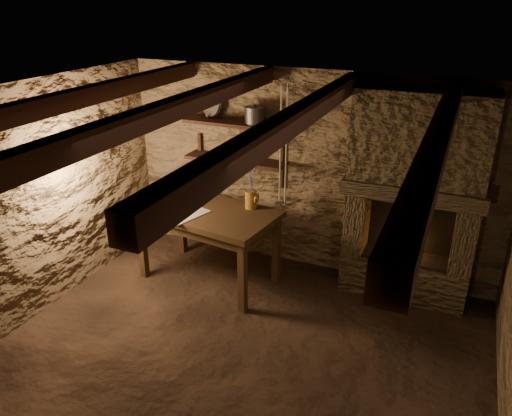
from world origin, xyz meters
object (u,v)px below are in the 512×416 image
at_px(work_table, 209,242).
at_px(stoneware_jug, 251,191).
at_px(iron_stockpot, 255,116).
at_px(red_pot, 416,241).
at_px(wooden_bowl, 171,197).

distance_m(work_table, stoneware_jug, 0.79).
relative_size(stoneware_jug, iron_stockpot, 2.06).
relative_size(iron_stockpot, red_pot, 0.43).
xyz_separation_m(work_table, wooden_bowl, (-0.53, 0.08, 0.45)).
xyz_separation_m(stoneware_jug, wooden_bowl, (-0.96, -0.17, -0.16)).
bearing_deg(red_pot, wooden_bowl, -170.96).
xyz_separation_m(iron_stockpot, red_pot, (1.93, -0.12, -1.15)).
distance_m(stoneware_jug, iron_stockpot, 0.87).
height_order(stoneware_jug, wooden_bowl, stoneware_jug).
xyz_separation_m(stoneware_jug, red_pot, (1.82, 0.27, -0.39)).
distance_m(wooden_bowl, iron_stockpot, 1.37).
bearing_deg(iron_stockpot, wooden_bowl, -146.20).
xyz_separation_m(work_table, stoneware_jug, (0.43, 0.25, 0.62)).
xyz_separation_m(stoneware_jug, iron_stockpot, (-0.12, 0.39, 0.76)).
relative_size(work_table, iron_stockpot, 7.12).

